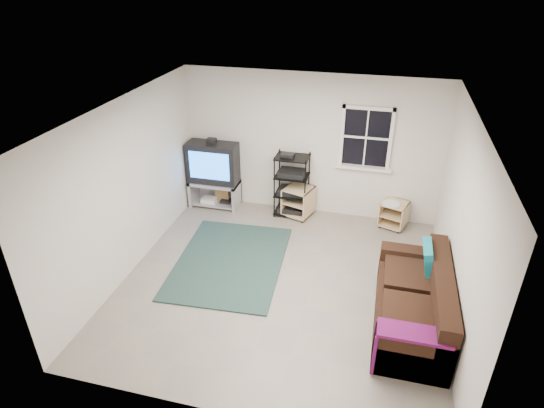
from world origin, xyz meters
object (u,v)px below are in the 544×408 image
(tv_unit, at_px, (214,170))
(side_table_right, at_px, (394,212))
(side_table_left, at_px, (299,200))
(av_rack, at_px, (292,189))
(sofa, at_px, (415,305))

(tv_unit, bearing_deg, side_table_right, 0.75)
(side_table_left, bearing_deg, av_rack, -174.07)
(tv_unit, bearing_deg, sofa, -33.95)
(av_rack, height_order, sofa, av_rack)
(tv_unit, bearing_deg, av_rack, 0.68)
(av_rack, height_order, side_table_left, av_rack)
(side_table_left, xyz_separation_m, side_table_right, (1.72, 0.01, -0.03))
(tv_unit, xyz_separation_m, side_table_right, (3.36, 0.04, -0.48))
(side_table_right, relative_size, sofa, 0.27)
(side_table_left, bearing_deg, sofa, -51.13)
(tv_unit, relative_size, side_table_right, 2.54)
(av_rack, bearing_deg, side_table_right, 0.81)
(side_table_right, bearing_deg, tv_unit, -179.25)
(tv_unit, relative_size, sofa, 0.69)
(av_rack, xyz_separation_m, sofa, (2.16, -2.48, -0.20))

